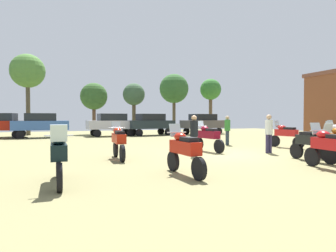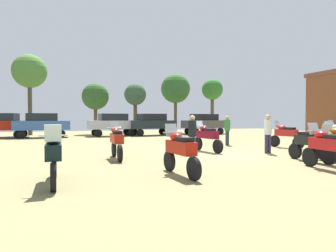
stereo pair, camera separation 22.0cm
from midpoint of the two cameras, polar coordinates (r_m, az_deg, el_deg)
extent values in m
cube|color=olive|center=(13.27, 9.78, -5.48)|extent=(44.00, 52.00, 0.02)
cylinder|color=black|center=(14.68, 5.64, -3.48)|extent=(0.22, 0.65, 0.64)
cylinder|color=black|center=(13.42, 9.55, -3.98)|extent=(0.22, 0.65, 0.64)
cube|color=maroon|center=(14.01, 7.52, -1.68)|extent=(0.56, 1.39, 0.36)
ellipsoid|color=maroon|center=(14.24, 6.78, -0.50)|extent=(0.39, 0.52, 0.24)
cube|color=black|center=(13.81, 8.11, -0.73)|extent=(0.38, 0.60, 0.12)
cube|color=silver|center=(14.51, 6.00, 0.25)|extent=(0.38, 0.20, 0.39)
cylinder|color=#B7B7BC|center=(14.43, 6.23, 0.01)|extent=(0.62, 0.13, 0.04)
cylinder|color=black|center=(10.88, 25.98, -5.45)|extent=(0.18, 0.64, 0.63)
cube|color=red|center=(10.27, 28.79, -3.12)|extent=(0.49, 1.32, 0.36)
ellipsoid|color=red|center=(10.47, 27.71, -1.49)|extent=(0.37, 0.51, 0.24)
cube|color=silver|center=(10.70, 26.55, -0.44)|extent=(0.37, 0.19, 0.39)
cylinder|color=#B7B7BC|center=(10.63, 26.89, -0.78)|extent=(0.62, 0.10, 0.04)
cylinder|color=black|center=(17.41, 19.90, -2.78)|extent=(0.25, 0.65, 0.64)
cylinder|color=black|center=(16.56, 23.92, -3.04)|extent=(0.25, 0.65, 0.64)
cube|color=red|center=(16.94, 21.88, -1.23)|extent=(0.61, 1.29, 0.36)
ellipsoid|color=red|center=(17.10, 21.12, -0.26)|extent=(0.41, 0.54, 0.24)
cube|color=black|center=(16.81, 22.49, -0.44)|extent=(0.41, 0.61, 0.12)
cube|color=silver|center=(17.28, 20.30, 0.37)|extent=(0.38, 0.22, 0.39)
cylinder|color=#B7B7BC|center=(17.22, 20.54, 0.16)|extent=(0.61, 0.16, 0.04)
cylinder|color=black|center=(8.89, 0.30, -6.89)|extent=(0.17, 0.62, 0.61)
cylinder|color=black|center=(7.58, 5.26, -8.38)|extent=(0.17, 0.62, 0.61)
cube|color=#B0180B|center=(8.17, 2.58, -4.22)|extent=(0.46, 1.30, 0.36)
ellipsoid|color=#B0180B|center=(8.40, 1.67, -2.14)|extent=(0.36, 0.50, 0.24)
cube|color=black|center=(7.95, 3.33, -2.64)|extent=(0.34, 0.58, 0.12)
cube|color=silver|center=(8.67, 0.71, -0.83)|extent=(0.37, 0.18, 0.39)
cylinder|color=#B7B7BC|center=(8.59, 0.99, -1.25)|extent=(0.62, 0.08, 0.04)
cylinder|color=black|center=(18.22, 28.67, -2.64)|extent=(0.12, 0.67, 0.67)
ellipsoid|color=silver|center=(17.88, 29.82, -0.19)|extent=(0.32, 0.48, 0.24)
cube|color=silver|center=(18.08, 29.06, 0.41)|extent=(0.36, 0.15, 0.39)
cylinder|color=#B7B7BC|center=(18.02, 29.28, 0.21)|extent=(0.62, 0.04, 0.04)
cylinder|color=black|center=(12.61, 28.15, -4.43)|extent=(0.27, 0.68, 0.67)
cube|color=silver|center=(12.48, 28.78, 0.00)|extent=(0.39, 0.23, 0.39)
cylinder|color=#B7B7BC|center=(12.44, 29.16, -0.29)|extent=(0.61, 0.18, 0.04)
cylinder|color=black|center=(11.54, 28.88, -5.14)|extent=(0.13, 0.61, 0.61)
cylinder|color=black|center=(12.64, 23.49, -4.50)|extent=(0.13, 0.61, 0.61)
cube|color=black|center=(12.03, 26.09, -2.51)|extent=(0.39, 1.35, 0.36)
ellipsoid|color=black|center=(11.81, 27.16, -1.24)|extent=(0.33, 0.49, 0.24)
cube|color=black|center=(12.18, 25.31, -1.33)|extent=(0.31, 0.57, 0.12)
cube|color=silver|center=(11.57, 28.38, -0.42)|extent=(0.36, 0.16, 0.39)
cylinder|color=#B7B7BC|center=(11.64, 28.01, -0.70)|extent=(0.62, 0.05, 0.04)
cylinder|color=black|center=(6.89, -21.44, -9.39)|extent=(0.13, 0.64, 0.64)
cylinder|color=black|center=(8.49, -21.46, -7.32)|extent=(0.13, 0.64, 0.64)
cube|color=black|center=(7.62, -21.49, -4.54)|extent=(0.38, 1.39, 0.36)
ellipsoid|color=black|center=(7.29, -21.51, -2.61)|extent=(0.33, 0.48, 0.24)
cube|color=black|center=(7.84, -21.51, -2.61)|extent=(0.31, 0.56, 0.12)
cube|color=silver|center=(6.93, -21.53, -1.33)|extent=(0.36, 0.16, 0.39)
cylinder|color=#B7B7BC|center=(7.04, -21.52, -1.77)|extent=(0.62, 0.04, 0.04)
cylinder|color=black|center=(12.32, -10.77, -4.48)|extent=(0.14, 0.64, 0.64)
cylinder|color=black|center=(10.81, -9.55, -5.32)|extent=(0.14, 0.64, 0.64)
cube|color=#B4210D|center=(11.52, -10.21, -2.40)|extent=(0.39, 1.31, 0.36)
ellipsoid|color=#B4210D|center=(11.79, -10.45, -0.95)|extent=(0.33, 0.49, 0.24)
cube|color=black|center=(11.28, -10.03, -1.26)|extent=(0.31, 0.57, 0.12)
cube|color=silver|center=(12.11, -10.69, -0.03)|extent=(0.36, 0.16, 0.39)
cylinder|color=#B7B7BC|center=(12.01, -10.62, -0.33)|extent=(0.62, 0.05, 0.04)
cylinder|color=black|center=(25.28, -27.31, -1.53)|extent=(0.66, 0.28, 0.64)
cylinder|color=black|center=(26.72, -27.24, -1.37)|extent=(0.66, 0.28, 0.64)
cylinder|color=black|center=(25.38, -20.69, -1.44)|extent=(0.66, 0.28, 0.64)
cylinder|color=black|center=(26.81, -20.98, -1.29)|extent=(0.66, 0.28, 0.64)
cube|color=#355CA1|center=(25.98, -24.07, 0.12)|extent=(4.44, 2.17, 0.75)
cube|color=black|center=(25.97, -24.08, 1.62)|extent=(2.50, 1.79, 0.61)
cylinder|color=black|center=(25.34, -13.98, -1.39)|extent=(0.66, 0.27, 0.64)
cylinder|color=black|center=(26.75, -14.60, -1.24)|extent=(0.66, 0.27, 0.64)
cylinder|color=black|center=(26.09, -7.68, -1.27)|extent=(0.66, 0.27, 0.64)
cylinder|color=black|center=(27.46, -8.60, -1.13)|extent=(0.66, 0.27, 0.64)
cube|color=#AEAEBC|center=(26.35, -11.19, 0.25)|extent=(4.43, 2.15, 0.75)
cube|color=black|center=(26.34, -11.20, 1.73)|extent=(2.49, 1.77, 0.61)
cylinder|color=black|center=(25.71, -5.92, -1.31)|extent=(0.67, 0.31, 0.64)
cylinder|color=black|center=(27.04, -7.14, -1.17)|extent=(0.67, 0.31, 0.64)
cylinder|color=black|center=(27.01, -0.22, -1.16)|extent=(0.67, 0.31, 0.64)
cylinder|color=black|center=(28.27, -1.64, -1.04)|extent=(0.67, 0.31, 0.64)
cube|color=#1A262C|center=(26.95, -3.68, 0.31)|extent=(4.52, 2.41, 0.75)
cube|color=black|center=(26.94, -3.69, 1.75)|extent=(2.57, 1.91, 0.61)
cylinder|color=black|center=(25.76, -27.89, -1.48)|extent=(0.67, 0.32, 0.64)
cylinder|color=black|center=(27.14, -27.04, -1.32)|extent=(0.67, 0.32, 0.64)
cylinder|color=black|center=(27.31, 5.08, -1.14)|extent=(0.67, 0.32, 0.64)
cylinder|color=black|center=(28.50, 3.42, -1.02)|extent=(0.67, 0.32, 0.64)
cylinder|color=black|center=(29.08, 9.80, -0.99)|extent=(0.67, 0.32, 0.64)
cylinder|color=black|center=(30.20, 8.06, -0.88)|extent=(0.67, 0.32, 0.64)
cube|color=#545152|center=(28.72, 6.65, 0.38)|extent=(4.53, 2.46, 0.75)
cube|color=black|center=(28.72, 6.65, 1.73)|extent=(2.59, 1.94, 0.61)
cylinder|color=#2E3343|center=(12.23, 4.94, -4.04)|extent=(0.14, 0.14, 0.84)
cylinder|color=#2E3343|center=(12.34, 4.32, -3.99)|extent=(0.14, 0.14, 0.84)
cylinder|color=black|center=(12.23, 4.63, -0.51)|extent=(0.45, 0.45, 0.66)
sphere|color=tan|center=(12.22, 4.64, 1.58)|extent=(0.23, 0.23, 0.23)
cylinder|color=#2F284A|center=(14.03, 18.50, -3.35)|extent=(0.14, 0.14, 0.86)
cylinder|color=#2F284A|center=(14.13, 19.06, -3.32)|extent=(0.14, 0.14, 0.86)
cylinder|color=silver|center=(14.04, 18.81, -0.20)|extent=(0.36, 0.36, 0.68)
sphere|color=tan|center=(14.03, 18.82, 1.67)|extent=(0.23, 0.23, 0.23)
cylinder|color=#283541|center=(17.67, 11.13, -2.32)|extent=(0.14, 0.14, 0.84)
cylinder|color=#283541|center=(17.83, 11.35, -2.28)|extent=(0.14, 0.14, 0.84)
cylinder|color=#2F7B2D|center=(17.71, 11.25, 0.14)|extent=(0.47, 0.47, 0.67)
sphere|color=tan|center=(17.71, 11.26, 1.59)|extent=(0.23, 0.23, 0.23)
cylinder|color=brown|center=(32.20, 0.99, 2.41)|extent=(0.35, 0.35, 4.15)
sphere|color=#315F2A|center=(32.36, 0.99, 7.37)|extent=(3.22, 3.22, 3.22)
cylinder|color=brown|center=(30.16, -26.00, 3.39)|extent=(0.37, 0.37, 5.30)
sphere|color=#4C7E35|center=(30.46, -26.08, 9.71)|extent=(3.12, 3.12, 3.12)
cylinder|color=brown|center=(34.23, 8.18, 2.56)|extent=(0.40, 0.40, 4.40)
sphere|color=#33722B|center=(34.39, 8.20, 7.14)|extent=(2.44, 2.44, 2.44)
cylinder|color=brown|center=(30.23, -14.55, 1.50)|extent=(0.35, 0.35, 3.19)
sphere|color=#325A26|center=(30.30, -14.58, 5.67)|extent=(2.70, 2.70, 2.70)
cylinder|color=brown|center=(29.93, -6.93, 1.87)|extent=(0.38, 0.38, 3.53)
sphere|color=#395739|center=(30.03, -6.95, 6.21)|extent=(2.25, 2.25, 2.25)
camera|label=1|loc=(0.11, -90.34, -0.01)|focal=30.99mm
camera|label=2|loc=(0.11, 89.66, 0.01)|focal=30.99mm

